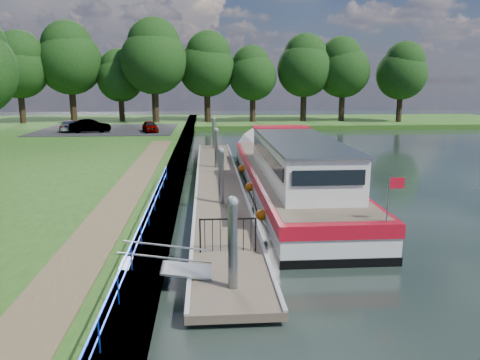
{
  "coord_description": "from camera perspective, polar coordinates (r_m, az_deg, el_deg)",
  "views": [
    {
      "loc": [
        -0.67,
        -12.23,
        5.88
      ],
      "look_at": [
        0.87,
        8.73,
        1.4
      ],
      "focal_mm": 35.0,
      "sensor_mm": 36.0,
      "label": 1
    }
  ],
  "objects": [
    {
      "name": "bank_edge",
      "position": [
        27.84,
        -7.99,
        0.54
      ],
      "size": [
        1.1,
        90.0,
        0.78
      ],
      "primitive_type": "cube",
      "color": "#473D2D",
      "rests_on": "ground"
    },
    {
      "name": "car_b",
      "position": [
        48.94,
        -17.79,
        6.3
      ],
      "size": [
        4.05,
        1.85,
        1.29
      ],
      "primitive_type": "imported",
      "rotation": [
        0.0,
        0.0,
        1.7
      ],
      "color": "#999999",
      "rests_on": "carpark"
    },
    {
      "name": "blue_fence",
      "position": [
        16.04,
        -11.52,
        -4.77
      ],
      "size": [
        0.04,
        18.04,
        0.72
      ],
      "color": "#0C2DBF",
      "rests_on": "riverbank"
    },
    {
      "name": "car_a",
      "position": [
        47.92,
        -10.91,
        6.44
      ],
      "size": [
        2.1,
        3.47,
        1.11
      ],
      "primitive_type": "imported",
      "rotation": [
        0.0,
        0.0,
        0.26
      ],
      "color": "#999999",
      "rests_on": "carpark"
    },
    {
      "name": "footpath",
      "position": [
        21.19,
        -14.22,
        -2.22
      ],
      "size": [
        1.6,
        40.0,
        0.05
      ],
      "primitive_type": "cube",
      "color": "brown",
      "rests_on": "riverbank"
    },
    {
      "name": "barge",
      "position": [
        25.0,
        5.7,
        0.92
      ],
      "size": [
        4.36,
        21.15,
        4.78
      ],
      "color": "black",
      "rests_on": "ground"
    },
    {
      "name": "gangway",
      "position": [
        13.82,
        -8.94,
        -10.46
      ],
      "size": [
        2.58,
        1.0,
        0.92
      ],
      "color": "#A5A8AD",
      "rests_on": "ground"
    },
    {
      "name": "mooring_piles",
      "position": [
        25.66,
        -2.64,
        1.69
      ],
      "size": [
        0.3,
        27.3,
        3.55
      ],
      "color": "gray",
      "rests_on": "ground"
    },
    {
      "name": "pontoon",
      "position": [
        25.88,
        -2.62,
        -0.7
      ],
      "size": [
        2.5,
        30.0,
        0.56
      ],
      "color": "brown",
      "rests_on": "ground"
    },
    {
      "name": "horizon_trees",
      "position": [
        60.96,
        -5.23,
        13.93
      ],
      "size": [
        54.38,
        10.03,
        12.87
      ],
      "color": "#332316",
      "rests_on": "ground"
    },
    {
      "name": "gate_panel",
      "position": [
        15.2,
        -1.48,
        -6.1
      ],
      "size": [
        1.85,
        0.05,
        1.15
      ],
      "color": "black",
      "rests_on": "ground"
    },
    {
      "name": "car_c",
      "position": [
        50.66,
        -20.04,
        6.23
      ],
      "size": [
        1.92,
        3.98,
        1.12
      ],
      "primitive_type": "imported",
      "rotation": [
        0.0,
        0.0,
        3.24
      ],
      "color": "#999999",
      "rests_on": "carpark"
    },
    {
      "name": "far_bank",
      "position": [
        65.71,
        6.99,
        7.07
      ],
      "size": [
        60.0,
        18.0,
        0.6
      ],
      "primitive_type": "cube",
      "color": "#254F16",
      "rests_on": "ground"
    },
    {
      "name": "carpark",
      "position": [
        51.53,
        -15.83,
        5.93
      ],
      "size": [
        14.0,
        12.0,
        0.06
      ],
      "primitive_type": "cube",
      "color": "black",
      "rests_on": "riverbank"
    },
    {
      "name": "ground",
      "position": [
        13.59,
        -1.0,
        -13.61
      ],
      "size": [
        160.0,
        160.0,
        0.0
      ],
      "primitive_type": "plane",
      "color": "black",
      "rests_on": "ground"
    }
  ]
}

